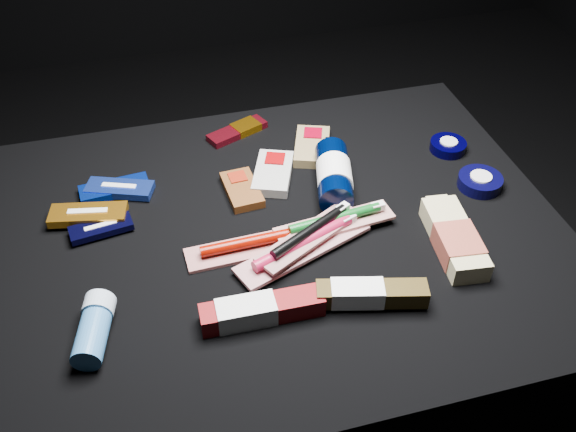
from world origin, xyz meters
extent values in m
plane|color=black|center=(0.00, 0.00, 0.00)|extent=(3.00, 3.00, 0.00)
cube|color=black|center=(0.00, 0.00, 0.20)|extent=(0.98, 0.78, 0.40)
cube|color=#092AA9|center=(-0.27, 0.18, 0.41)|extent=(0.13, 0.06, 0.01)
cube|color=white|center=(-0.27, 0.18, 0.41)|extent=(0.07, 0.02, 0.02)
cube|color=#2141B6|center=(-0.26, 0.17, 0.41)|extent=(0.13, 0.09, 0.01)
cube|color=silver|center=(-0.26, 0.17, 0.41)|extent=(0.06, 0.03, 0.02)
cube|color=black|center=(-0.30, 0.07, 0.41)|extent=(0.11, 0.06, 0.01)
cube|color=white|center=(-0.30, 0.07, 0.41)|extent=(0.06, 0.02, 0.01)
cube|color=#B36E14|center=(-0.32, 0.11, 0.42)|extent=(0.14, 0.07, 0.02)
cube|color=silver|center=(-0.32, 0.11, 0.42)|extent=(0.07, 0.03, 0.02)
cube|color=#5D3214|center=(-0.04, 0.12, 0.41)|extent=(0.07, 0.11, 0.02)
cube|color=maroon|center=(-0.05, 0.14, 0.41)|extent=(0.03, 0.03, 0.02)
cube|color=#ADACA6|center=(0.02, 0.15, 0.41)|extent=(0.11, 0.14, 0.02)
cube|color=#790306|center=(0.03, 0.18, 0.41)|extent=(0.05, 0.05, 0.02)
cube|color=olive|center=(0.12, 0.21, 0.41)|extent=(0.10, 0.14, 0.02)
cube|color=maroon|center=(0.13, 0.24, 0.41)|extent=(0.05, 0.05, 0.02)
cube|color=maroon|center=(-0.01, 0.31, 0.41)|extent=(0.13, 0.09, 0.01)
cube|color=#B5710C|center=(0.01, 0.32, 0.41)|extent=(0.07, 0.06, 0.02)
cylinder|color=black|center=(0.12, 0.09, 0.43)|extent=(0.10, 0.17, 0.06)
cylinder|color=white|center=(0.12, 0.08, 0.43)|extent=(0.08, 0.08, 0.06)
cylinder|color=black|center=(0.14, 0.17, 0.43)|extent=(0.03, 0.02, 0.02)
cube|color=black|center=(0.15, 0.19, 0.43)|extent=(0.02, 0.03, 0.01)
cylinder|color=black|center=(0.38, 0.14, 0.41)|extent=(0.07, 0.07, 0.02)
cylinder|color=silver|center=(0.38, 0.14, 0.41)|extent=(0.03, 0.03, 0.02)
cylinder|color=black|center=(0.39, 0.02, 0.41)|extent=(0.08, 0.08, 0.02)
cylinder|color=silver|center=(0.39, 0.02, 0.41)|extent=(0.04, 0.04, 0.03)
cube|color=beige|center=(0.27, -0.11, 0.42)|extent=(0.08, 0.18, 0.04)
cube|color=#A04636|center=(0.27, -0.13, 0.42)|extent=(0.07, 0.09, 0.04)
cube|color=beige|center=(0.28, -0.03, 0.42)|extent=(0.04, 0.02, 0.03)
cylinder|color=teal|center=(-0.32, -0.17, 0.42)|extent=(0.06, 0.09, 0.04)
cylinder|color=#AABBCD|center=(-0.31, -0.12, 0.42)|extent=(0.05, 0.04, 0.05)
cube|color=#AFA9A3|center=(-0.05, -0.03, 0.40)|extent=(0.24, 0.06, 0.01)
cylinder|color=#740A00|center=(-0.05, -0.03, 0.42)|extent=(0.19, 0.03, 0.02)
cube|color=#BABAB5|center=(0.04, -0.03, 0.42)|extent=(0.03, 0.02, 0.01)
cube|color=silver|center=(0.02, -0.06, 0.41)|extent=(0.25, 0.14, 0.01)
cylinder|color=maroon|center=(0.02, -0.06, 0.42)|extent=(0.19, 0.09, 0.02)
cube|color=silver|center=(0.11, -0.03, 0.43)|extent=(0.03, 0.02, 0.01)
cube|color=silver|center=(0.09, -0.03, 0.42)|extent=(0.21, 0.07, 0.01)
cylinder|color=#0A4F17|center=(0.09, -0.03, 0.43)|extent=(0.17, 0.03, 0.02)
cube|color=silver|center=(0.17, -0.02, 0.43)|extent=(0.02, 0.02, 0.01)
cube|color=#B3ADA6|center=(0.04, -0.05, 0.42)|extent=(0.21, 0.14, 0.01)
cylinder|color=black|center=(0.04, -0.05, 0.44)|extent=(0.15, 0.09, 0.02)
cube|color=silver|center=(0.11, -0.01, 0.44)|extent=(0.03, 0.02, 0.01)
cube|color=maroon|center=(-0.08, -0.18, 0.42)|extent=(0.19, 0.05, 0.03)
cube|color=silver|center=(-0.10, -0.18, 0.42)|extent=(0.09, 0.05, 0.04)
cube|color=#392A0B|center=(0.09, -0.20, 0.42)|extent=(0.17, 0.08, 0.03)
cube|color=white|center=(0.07, -0.19, 0.42)|extent=(0.09, 0.06, 0.03)
camera|label=1|loc=(-0.20, -0.79, 1.16)|focal=40.00mm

